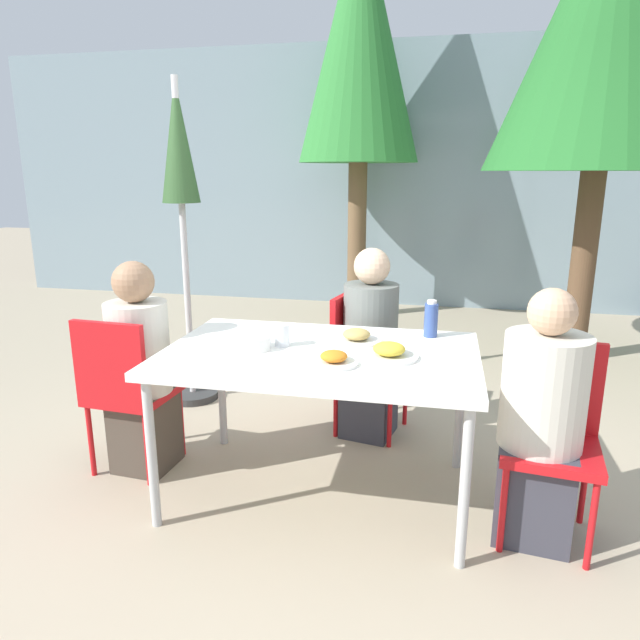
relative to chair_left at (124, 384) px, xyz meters
The scene contains 18 objects.
ground_plane 1.16m from the chair_left, ahead, with size 24.00×24.00×0.00m, color tan.
building_facade 4.67m from the chair_left, 76.80° to the left, with size 10.00×0.20×3.00m.
dining_table 1.06m from the chair_left, ahead, with size 1.47×0.95×0.75m.
chair_left is the anchor object (origin of this frame).
person_left 0.10m from the chair_left, 53.82° to the left, with size 0.32×0.32×1.14m.
chair_right 2.09m from the chair_left, ahead, with size 0.45×0.45×0.86m.
person_right 2.03m from the chair_left, ahead, with size 0.35×0.35×1.12m.
chair_far 1.38m from the chair_left, 35.33° to the left, with size 0.47×0.47×0.86m.
person_far 1.40m from the chair_left, 31.52° to the left, with size 0.34×0.34×1.15m.
closed_umbrella 1.46m from the chair_left, 96.16° to the left, with size 0.36×0.36×2.16m.
plate_0 1.19m from the chair_left, ahead, with size 0.22×0.22×0.06m.
plate_1 1.23m from the chair_left, ahead, with size 0.25×0.25×0.07m.
plate_2 1.40m from the chair_left, ahead, with size 0.27×0.27×0.07m.
bottle 1.62m from the chair_left, 13.00° to the left, with size 0.07×0.07×0.19m.
drinking_cup 0.90m from the chair_left, ahead, with size 0.07×0.07×0.11m.
salad_bowl 0.79m from the chair_left, ahead, with size 0.15×0.15×0.06m.
tree_behind_left 4.41m from the chair_left, 79.72° to the left, with size 1.25×1.25×4.10m.
tree_behind_right 4.33m from the chair_left, 43.15° to the left, with size 1.76×1.76×3.79m.
Camera 1 is at (0.54, -2.51, 1.57)m, focal length 32.00 mm.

